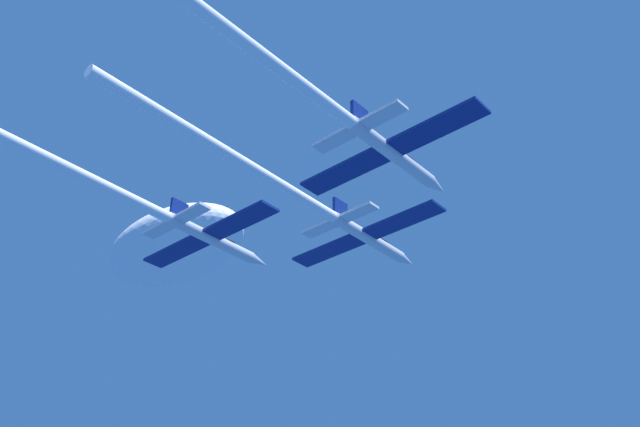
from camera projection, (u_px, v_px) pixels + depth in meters
The scene contains 4 objects.
jet_lead at pixel (308, 201), 62.91m from camera, with size 16.73×38.14×2.77m.
jet_left_wing at pixel (114, 191), 61.07m from camera, with size 16.73×43.77×2.77m.
jet_right_wing at pixel (289, 76), 48.74m from camera, with size 16.73×45.79×2.77m.
cloud_wispy at pixel (174, 247), 106.49m from camera, with size 25.87×14.23×9.05m, color white.
Camera 1 is at (35.76, -47.82, -34.00)m, focal length 40.45 mm.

